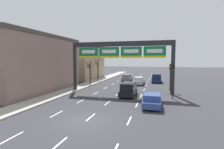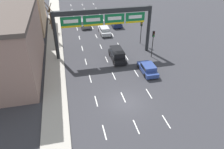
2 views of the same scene
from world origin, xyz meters
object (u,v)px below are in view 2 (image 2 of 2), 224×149
object	(u,v)px
suv_black	(117,54)
traffic_light_near_gantry	(141,28)
tree_bare_closest	(53,28)
traffic_light_mid_block	(153,39)
car_silver	(104,30)
car_blue	(148,68)
sign_gantry	(104,20)
tree_bare_second	(50,16)
suv_navy	(116,21)
car_grey	(85,23)

from	to	relation	value
suv_black	traffic_light_near_gantry	size ratio (longest dim) A/B	1.14
tree_bare_closest	traffic_light_mid_block	bearing A→B (deg)	-33.49
traffic_light_near_gantry	tree_bare_closest	bearing A→B (deg)	163.17
car_silver	traffic_light_near_gantry	xyz separation A→B (m)	(5.46, -6.18, 2.26)
traffic_light_near_gantry	car_blue	bearing A→B (deg)	-103.27
car_silver	tree_bare_closest	world-z (taller)	tree_bare_closest
suv_black	traffic_light_mid_block	xyz separation A→B (m)	(5.66, -0.29, 2.13)
tree_bare_closest	car_blue	bearing A→B (deg)	-48.77
sign_gantry	tree_bare_closest	size ratio (longest dim) A/B	3.56
sign_gantry	traffic_light_near_gantry	size ratio (longest dim) A/B	3.63
suv_black	tree_bare_closest	world-z (taller)	tree_bare_closest
traffic_light_mid_block	car_blue	bearing A→B (deg)	-117.48
traffic_light_mid_block	tree_bare_closest	distance (m)	18.18
sign_gantry	tree_bare_closest	bearing A→B (deg)	136.30
suv_black	tree_bare_second	distance (m)	18.97
car_blue	tree_bare_second	distance (m)	24.82
suv_navy	traffic_light_near_gantry	size ratio (longest dim) A/B	1.01
sign_gantry	car_blue	size ratio (longest dim) A/B	3.63
car_silver	tree_bare_closest	size ratio (longest dim) A/B	1.09
suv_black	traffic_light_near_gantry	distance (m)	7.92
car_silver	traffic_light_mid_block	xyz separation A→B (m)	(5.47, -11.63, 2.34)
traffic_light_near_gantry	tree_bare_closest	world-z (taller)	tree_bare_closest
tree_bare_closest	traffic_light_near_gantry	bearing A→B (deg)	-16.83
car_silver	tree_bare_closest	bearing A→B (deg)	-170.59
car_grey	tree_bare_closest	xyz separation A→B (m)	(-6.37, -6.71, 1.68)
car_blue	suv_black	bearing A→B (deg)	124.12
car_blue	traffic_light_mid_block	xyz separation A→B (m)	(2.37, 4.56, 2.39)
car_grey	tree_bare_second	xyz separation A→B (m)	(-6.93, -0.48, 2.06)
car_blue	tree_bare_second	size ratio (longest dim) A/B	0.74
sign_gantry	traffic_light_mid_block	size ratio (longest dim) A/B	3.53
tree_bare_closest	sign_gantry	bearing A→B (deg)	-43.70
car_blue	tree_bare_second	bearing A→B (deg)	122.64
car_silver	traffic_light_mid_block	bearing A→B (deg)	-64.81
suv_black	car_blue	distance (m)	5.87
suv_navy	tree_bare_second	size ratio (longest dim) A/B	0.75
suv_black	car_grey	distance (m)	16.74
sign_gantry	tree_bare_second	bearing A→B (deg)	121.50
sign_gantry	car_grey	world-z (taller)	sign_gantry
suv_black	car_silver	bearing A→B (deg)	89.05
tree_bare_closest	tree_bare_second	size ratio (longest dim) A/B	0.76
suv_black	suv_navy	distance (m)	15.75
suv_navy	tree_bare_closest	xyz separation A→B (m)	(-13.02, -5.62, 1.48)
suv_navy	tree_bare_closest	bearing A→B (deg)	-156.64
traffic_light_near_gantry	tree_bare_second	world-z (taller)	tree_bare_second
car_blue	car_grey	distance (m)	22.25
traffic_light_mid_block	suv_black	bearing A→B (deg)	177.04
suv_navy	car_grey	xyz separation A→B (m)	(-6.65, 1.09, -0.20)
car_silver	suv_black	bearing A→B (deg)	-90.95
suv_navy	traffic_light_mid_block	xyz separation A→B (m)	(2.14, -15.65, 2.10)
car_blue	traffic_light_mid_block	distance (m)	5.67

